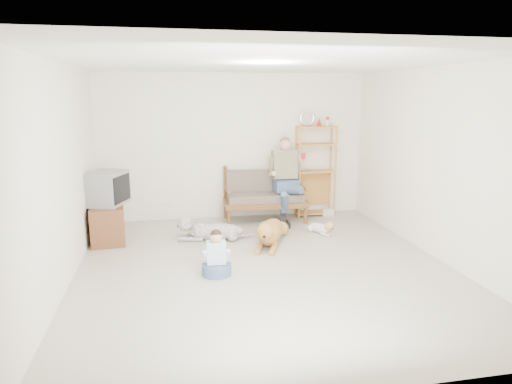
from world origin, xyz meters
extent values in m
plane|color=beige|center=(0.00, 0.00, 0.00)|extent=(5.50, 5.50, 0.00)
plane|color=white|center=(0.00, 0.00, 2.70)|extent=(5.50, 5.50, 0.00)
plane|color=silver|center=(0.00, 2.75, 1.35)|extent=(5.00, 0.00, 5.00)
plane|color=silver|center=(0.00, -2.75, 1.35)|extent=(5.00, 0.00, 5.00)
plane|color=silver|center=(-2.50, 0.00, 1.35)|extent=(0.00, 5.50, 5.50)
plane|color=silver|center=(2.50, 0.00, 1.35)|extent=(0.00, 5.50, 5.50)
cube|color=brown|center=(0.50, 2.31, 0.35)|extent=(1.53, 0.77, 0.10)
cube|color=#6D5E53|center=(0.50, 2.31, 0.47)|extent=(1.41, 0.66, 0.13)
cube|color=#6D5E53|center=(0.50, 2.55, 0.70)|extent=(1.38, 0.18, 0.45)
cylinder|color=brown|center=(0.50, 2.61, 0.90)|extent=(1.40, 0.11, 0.05)
cylinder|color=brown|center=(-0.20, 2.01, 0.15)|extent=(0.07, 0.07, 0.30)
cylinder|color=brown|center=(-0.20, 2.61, 0.47)|extent=(0.07, 0.07, 0.95)
cylinder|color=brown|center=(1.20, 2.01, 0.15)|extent=(0.07, 0.07, 0.30)
cylinder|color=brown|center=(1.20, 2.61, 0.47)|extent=(0.07, 0.07, 0.95)
cube|color=#495D86|center=(0.89, 2.27, 0.67)|extent=(0.42, 0.40, 0.21)
cube|color=gray|center=(0.89, 2.38, 1.04)|extent=(0.45, 0.30, 0.56)
sphere|color=tan|center=(0.89, 2.35, 1.41)|extent=(0.22, 0.22, 0.22)
sphere|color=#59544F|center=(0.89, 2.37, 1.45)|extent=(0.20, 0.20, 0.20)
cylinder|color=red|center=(1.17, 2.15, 1.22)|extent=(0.07, 0.07, 0.10)
cube|color=#C27A3D|center=(1.54, 2.55, 1.71)|extent=(0.73, 0.30, 0.03)
torus|color=silver|center=(1.35, 2.55, 1.88)|extent=(0.30, 0.05, 0.30)
cone|color=red|center=(1.59, 2.55, 1.81)|extent=(0.10, 0.10, 0.15)
cylinder|color=#C27A3D|center=(1.19, 2.41, 0.86)|extent=(0.04, 0.04, 1.73)
cylinder|color=#C27A3D|center=(1.19, 2.69, 0.86)|extent=(0.04, 0.04, 1.73)
cylinder|color=#C27A3D|center=(1.90, 2.41, 0.86)|extent=(0.04, 0.04, 1.73)
cylinder|color=#C27A3D|center=(1.90, 2.69, 0.86)|extent=(0.04, 0.04, 1.73)
cube|color=silver|center=(1.80, 2.45, 0.07)|extent=(0.25, 0.22, 0.14)
cube|color=brown|center=(-2.22, 1.65, 0.30)|extent=(0.58, 0.94, 0.60)
cube|color=brown|center=(-2.46, 1.43, 0.30)|extent=(0.06, 0.40, 0.50)
cube|color=brown|center=(-2.46, 1.87, 0.30)|extent=(0.06, 0.40, 0.50)
cube|color=slate|center=(-2.20, 1.65, 0.86)|extent=(0.70, 0.77, 0.53)
cube|color=black|center=(-1.97, 1.56, 0.86)|extent=(0.21, 0.51, 0.42)
cube|color=silver|center=(-1.25, 2.73, 0.30)|extent=(0.12, 0.02, 0.08)
ellipsoid|color=#AB733B|center=(0.34, 1.12, 0.16)|extent=(0.72, 1.10, 0.33)
sphere|color=#AB733B|center=(0.23, 0.83, 0.18)|extent=(0.33, 0.33, 0.33)
sphere|color=#AB733B|center=(0.14, 0.59, 0.33)|extent=(0.26, 0.26, 0.26)
ellipsoid|color=#AB733B|center=(0.09, 0.49, 0.30)|extent=(0.17, 0.21, 0.10)
cylinder|color=#AB733B|center=(0.53, 1.60, 0.07)|extent=(0.06, 0.41, 0.05)
ellipsoid|color=#AB733B|center=(0.06, 0.65, 0.33)|extent=(0.08, 0.10, 0.13)
ellipsoid|color=#AB733B|center=(0.23, 0.58, 0.33)|extent=(0.08, 0.10, 0.13)
ellipsoid|color=white|center=(-0.52, 1.38, 0.13)|extent=(0.93, 0.42, 0.27)
sphere|color=white|center=(-0.79, 1.41, 0.15)|extent=(0.27, 0.27, 0.27)
sphere|color=white|center=(-1.01, 1.44, 0.27)|extent=(0.23, 0.23, 0.23)
ellipsoid|color=white|center=(-1.11, 1.46, 0.25)|extent=(0.18, 0.12, 0.09)
cylinder|color=white|center=(-0.08, 1.32, 0.05)|extent=(0.36, 0.12, 0.04)
ellipsoid|color=white|center=(-0.97, 1.52, 0.27)|extent=(0.08, 0.06, 0.11)
ellipsoid|color=white|center=(-1.00, 1.36, 0.27)|extent=(0.08, 0.06, 0.11)
ellipsoid|color=white|center=(1.25, 1.40, 0.08)|extent=(0.36, 0.46, 0.17)
sphere|color=white|center=(1.30, 1.28, 0.09)|extent=(0.17, 0.17, 0.17)
sphere|color=tan|center=(1.35, 1.19, 0.17)|extent=(0.15, 0.15, 0.15)
ellipsoid|color=tan|center=(1.38, 1.13, 0.15)|extent=(0.11, 0.13, 0.06)
cylinder|color=white|center=(1.15, 1.59, 0.03)|extent=(0.14, 0.14, 0.03)
cone|color=tan|center=(1.30, 1.18, 0.21)|extent=(0.05, 0.05, 0.05)
cone|color=tan|center=(1.39, 1.23, 0.21)|extent=(0.05, 0.05, 0.05)
torus|color=red|center=(1.34, 1.21, 0.15)|extent=(0.14, 0.14, 0.02)
cylinder|color=#495D86|center=(-0.67, -0.11, 0.07)|extent=(0.39, 0.39, 0.14)
cube|color=white|center=(-0.67, -0.09, 0.30)|extent=(0.25, 0.17, 0.30)
sphere|color=tan|center=(-0.67, -0.11, 0.51)|extent=(0.16, 0.16, 0.16)
sphere|color=black|center=(-0.67, -0.10, 0.54)|extent=(0.15, 0.15, 0.15)
camera|label=1|loc=(-1.25, -5.71, 2.31)|focal=32.00mm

